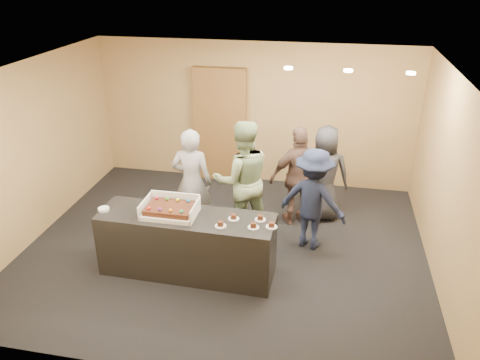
{
  "coord_description": "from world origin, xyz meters",
  "views": [
    {
      "loc": [
        1.39,
        -5.91,
        4.03
      ],
      "look_at": [
        0.23,
        0.0,
        1.16
      ],
      "focal_mm": 35.0,
      "sensor_mm": 36.0,
      "label": 1
    }
  ],
  "objects_px": {
    "person_brown_extra": "(299,177)",
    "plate_stack": "(104,209)",
    "storage_cabinet": "(220,126)",
    "person_navy_man": "(313,199)",
    "cake_box": "(171,210)",
    "person_dark_suit": "(324,174)",
    "person_sage_man": "(242,180)",
    "person_server_grey": "(192,182)",
    "sheet_cake": "(170,208)",
    "serving_counter": "(187,244)"
  },
  "relations": [
    {
      "from": "storage_cabinet",
      "to": "plate_stack",
      "type": "bearing_deg",
      "value": -105.56
    },
    {
      "from": "person_sage_man",
      "to": "person_brown_extra",
      "type": "distance_m",
      "value": 0.99
    },
    {
      "from": "person_server_grey",
      "to": "person_navy_man",
      "type": "xyz_separation_m",
      "value": [
        1.88,
        -0.06,
        -0.08
      ]
    },
    {
      "from": "cake_box",
      "to": "person_sage_man",
      "type": "height_order",
      "value": "person_sage_man"
    },
    {
      "from": "cake_box",
      "to": "person_dark_suit",
      "type": "distance_m",
      "value": 2.77
    },
    {
      "from": "cake_box",
      "to": "person_server_grey",
      "type": "height_order",
      "value": "person_server_grey"
    },
    {
      "from": "plate_stack",
      "to": "person_dark_suit",
      "type": "relative_size",
      "value": 0.09
    },
    {
      "from": "plate_stack",
      "to": "person_dark_suit",
      "type": "distance_m",
      "value": 3.55
    },
    {
      "from": "person_sage_man",
      "to": "person_dark_suit",
      "type": "xyz_separation_m",
      "value": [
        1.23,
        0.77,
        -0.14
      ]
    },
    {
      "from": "storage_cabinet",
      "to": "person_navy_man",
      "type": "height_order",
      "value": "storage_cabinet"
    },
    {
      "from": "plate_stack",
      "to": "serving_counter",
      "type": "bearing_deg",
      "value": 3.25
    },
    {
      "from": "person_server_grey",
      "to": "person_dark_suit",
      "type": "relative_size",
      "value": 1.07
    },
    {
      "from": "sheet_cake",
      "to": "person_dark_suit",
      "type": "bearing_deg",
      "value": 44.03
    },
    {
      "from": "sheet_cake",
      "to": "person_brown_extra",
      "type": "xyz_separation_m",
      "value": [
        1.6,
        1.69,
        -0.16
      ]
    },
    {
      "from": "person_sage_man",
      "to": "storage_cabinet",
      "type": "bearing_deg",
      "value": -90.04
    },
    {
      "from": "storage_cabinet",
      "to": "plate_stack",
      "type": "height_order",
      "value": "storage_cabinet"
    },
    {
      "from": "serving_counter",
      "to": "person_sage_man",
      "type": "height_order",
      "value": "person_sage_man"
    },
    {
      "from": "storage_cabinet",
      "to": "person_brown_extra",
      "type": "relative_size",
      "value": 1.33
    },
    {
      "from": "person_navy_man",
      "to": "person_brown_extra",
      "type": "distance_m",
      "value": 0.72
    },
    {
      "from": "storage_cabinet",
      "to": "plate_stack",
      "type": "distance_m",
      "value": 3.31
    },
    {
      "from": "person_navy_man",
      "to": "cake_box",
      "type": "bearing_deg",
      "value": 46.16
    },
    {
      "from": "cake_box",
      "to": "person_brown_extra",
      "type": "bearing_deg",
      "value": 46.06
    },
    {
      "from": "serving_counter",
      "to": "person_dark_suit",
      "type": "relative_size",
      "value": 1.48
    },
    {
      "from": "serving_counter",
      "to": "storage_cabinet",
      "type": "xyz_separation_m",
      "value": [
        -0.26,
        3.12,
        0.66
      ]
    },
    {
      "from": "person_sage_man",
      "to": "person_navy_man",
      "type": "height_order",
      "value": "person_sage_man"
    },
    {
      "from": "person_server_grey",
      "to": "person_sage_man",
      "type": "distance_m",
      "value": 0.79
    },
    {
      "from": "person_sage_man",
      "to": "person_navy_man",
      "type": "relative_size",
      "value": 1.2
    },
    {
      "from": "person_navy_man",
      "to": "person_dark_suit",
      "type": "xyz_separation_m",
      "value": [
        0.14,
        0.92,
        0.02
      ]
    },
    {
      "from": "storage_cabinet",
      "to": "person_server_grey",
      "type": "bearing_deg",
      "value": -89.11
    },
    {
      "from": "plate_stack",
      "to": "person_sage_man",
      "type": "height_order",
      "value": "person_sage_man"
    },
    {
      "from": "sheet_cake",
      "to": "cake_box",
      "type": "bearing_deg",
      "value": 89.02
    },
    {
      "from": "serving_counter",
      "to": "cake_box",
      "type": "bearing_deg",
      "value": 174.12
    },
    {
      "from": "cake_box",
      "to": "person_server_grey",
      "type": "distance_m",
      "value": 1.05
    },
    {
      "from": "person_brown_extra",
      "to": "person_dark_suit",
      "type": "relative_size",
      "value": 1.03
    },
    {
      "from": "sheet_cake",
      "to": "person_server_grey",
      "type": "relative_size",
      "value": 0.35
    },
    {
      "from": "person_server_grey",
      "to": "sheet_cake",
      "type": "bearing_deg",
      "value": 89.31
    },
    {
      "from": "storage_cabinet",
      "to": "person_sage_man",
      "type": "distance_m",
      "value": 2.13
    },
    {
      "from": "person_brown_extra",
      "to": "plate_stack",
      "type": "bearing_deg",
      "value": 9.38
    },
    {
      "from": "person_navy_man",
      "to": "storage_cabinet",
      "type": "bearing_deg",
      "value": -29.62
    },
    {
      "from": "serving_counter",
      "to": "person_brown_extra",
      "type": "distance_m",
      "value": 2.21
    },
    {
      "from": "cake_box",
      "to": "plate_stack",
      "type": "relative_size",
      "value": 4.8
    },
    {
      "from": "serving_counter",
      "to": "person_brown_extra",
      "type": "xyz_separation_m",
      "value": [
        1.38,
        1.69,
        0.38
      ]
    },
    {
      "from": "person_sage_man",
      "to": "person_navy_man",
      "type": "xyz_separation_m",
      "value": [
        1.1,
        -0.15,
        -0.15
      ]
    },
    {
      "from": "cake_box",
      "to": "person_server_grey",
      "type": "bearing_deg",
      "value": 90.78
    },
    {
      "from": "person_sage_man",
      "to": "plate_stack",
      "type": "bearing_deg",
      "value": 13.27
    },
    {
      "from": "sheet_cake",
      "to": "plate_stack",
      "type": "relative_size",
      "value": 4.1
    },
    {
      "from": "sheet_cake",
      "to": "person_sage_man",
      "type": "xyz_separation_m",
      "value": [
        0.77,
        1.16,
        -0.05
      ]
    },
    {
      "from": "serving_counter",
      "to": "person_dark_suit",
      "type": "distance_m",
      "value": 2.65
    },
    {
      "from": "cake_box",
      "to": "person_navy_man",
      "type": "bearing_deg",
      "value": 27.96
    },
    {
      "from": "serving_counter",
      "to": "sheet_cake",
      "type": "bearing_deg",
      "value": -178.8
    }
  ]
}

